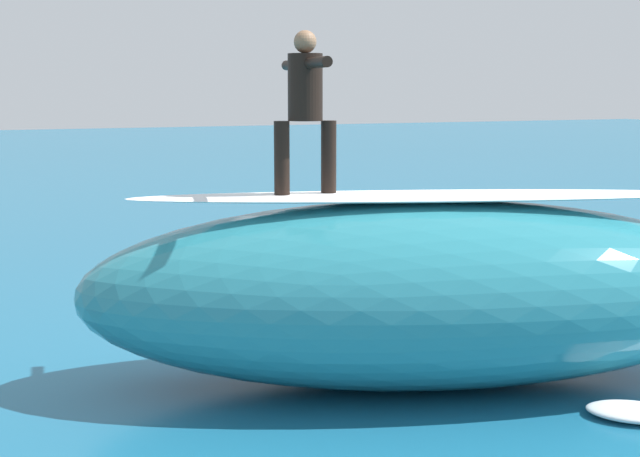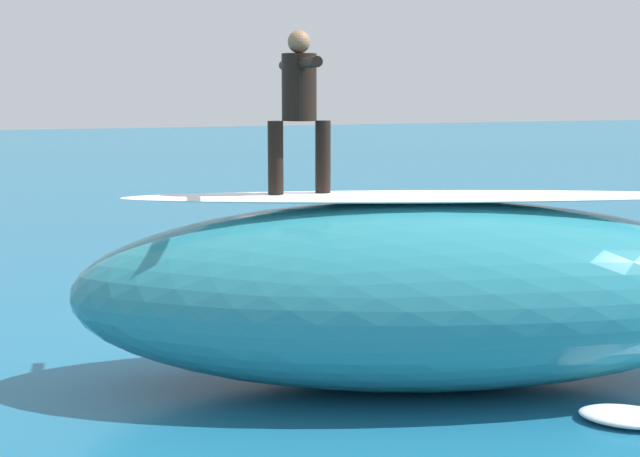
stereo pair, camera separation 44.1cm
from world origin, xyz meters
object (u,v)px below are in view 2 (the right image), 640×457
object	(u,v)px
surfer_riding	(299,99)
surfboard_paddling	(335,315)
surfboard_riding	(300,197)
surfer_paddling	(326,302)

from	to	relation	value
surfer_riding	surfboard_paddling	xyz separation A→B (m)	(-1.43, -2.43, -2.85)
surfboard_riding	surfer_riding	xyz separation A→B (m)	(-0.00, -0.00, 0.96)
surfer_riding	surfboard_paddling	distance (m)	4.01
surfboard_riding	surfer_paddling	xyz separation A→B (m)	(-1.33, -2.51, -1.73)
surfboard_paddling	surfer_paddling	distance (m)	0.21
surfer_riding	surfboard_riding	bearing A→B (deg)	53.38
surfer_paddling	surfer_riding	bearing A→B (deg)	-79.47
surfboard_riding	surfer_paddling	bearing A→B (deg)	-109.47
surfboard_riding	surfboard_paddling	bearing A→B (deg)	-112.04
surfboard_riding	surfer_riding	distance (m)	0.96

